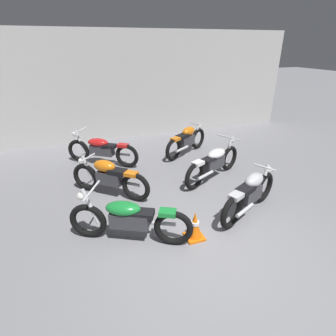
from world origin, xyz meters
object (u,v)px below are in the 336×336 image
at_px(motorcycle_left_row_0, 129,219).
at_px(motorcycle_right_row_2, 187,140).
at_px(motorcycle_right_row_0, 250,193).
at_px(traffic_cone, 195,226).
at_px(motorcycle_left_row_1, 109,177).
at_px(motorcycle_left_row_2, 102,149).
at_px(motorcycle_right_row_1, 214,162).

relative_size(motorcycle_left_row_0, motorcycle_right_row_2, 1.14).
bearing_deg(motorcycle_right_row_0, traffic_cone, -165.79).
height_order(motorcycle_left_row_1, motorcycle_right_row_2, same).
height_order(motorcycle_left_row_0, motorcycle_right_row_2, motorcycle_left_row_0).
height_order(motorcycle_left_row_2, motorcycle_right_row_0, motorcycle_left_row_2).
relative_size(motorcycle_left_row_1, motorcycle_right_row_1, 0.78).
xyz_separation_m(motorcycle_left_row_2, traffic_cone, (1.11, -3.81, -0.19)).
bearing_deg(motorcycle_left_row_2, motorcycle_right_row_0, -54.59).
height_order(motorcycle_left_row_0, motorcycle_right_row_0, motorcycle_left_row_0).
distance_m(motorcycle_left_row_0, traffic_cone, 1.15).
xyz_separation_m(motorcycle_left_row_0, motorcycle_right_row_1, (2.52, 1.64, 0.00)).
relative_size(motorcycle_left_row_1, motorcycle_right_row_0, 0.86).
height_order(motorcycle_left_row_2, motorcycle_right_row_2, motorcycle_left_row_2).
height_order(motorcycle_right_row_1, motorcycle_right_row_2, motorcycle_right_row_1).
relative_size(motorcycle_left_row_0, traffic_cone, 3.66).
xyz_separation_m(motorcycle_left_row_0, motorcycle_right_row_2, (2.55, 3.42, 0.01)).
xyz_separation_m(motorcycle_left_row_2, motorcycle_right_row_1, (2.54, -1.85, 0.00)).
height_order(motorcycle_left_row_2, traffic_cone, motorcycle_left_row_2).
bearing_deg(motorcycle_right_row_0, motorcycle_right_row_1, 87.47).
height_order(motorcycle_left_row_0, motorcycle_right_row_1, same).
height_order(motorcycle_right_row_1, traffic_cone, motorcycle_right_row_1).
bearing_deg(motorcycle_right_row_1, motorcycle_left_row_0, -146.93).
distance_m(motorcycle_left_row_0, motorcycle_right_row_1, 3.01).
xyz_separation_m(motorcycle_left_row_1, motorcycle_right_row_2, (2.62, 1.74, 0.00)).
height_order(motorcycle_left_row_1, motorcycle_left_row_2, motorcycle_left_row_2).
bearing_deg(motorcycle_right_row_0, motorcycle_right_row_2, 88.36).
bearing_deg(motorcycle_right_row_1, motorcycle_right_row_2, 89.18).
bearing_deg(traffic_cone, motorcycle_left_row_2, 106.18).
relative_size(motorcycle_left_row_2, motorcycle_right_row_2, 1.06).
relative_size(motorcycle_left_row_1, traffic_cone, 2.89).
xyz_separation_m(motorcycle_left_row_0, motorcycle_right_row_0, (2.45, 0.02, 0.01)).
relative_size(motorcycle_left_row_0, motorcycle_right_row_1, 0.99).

